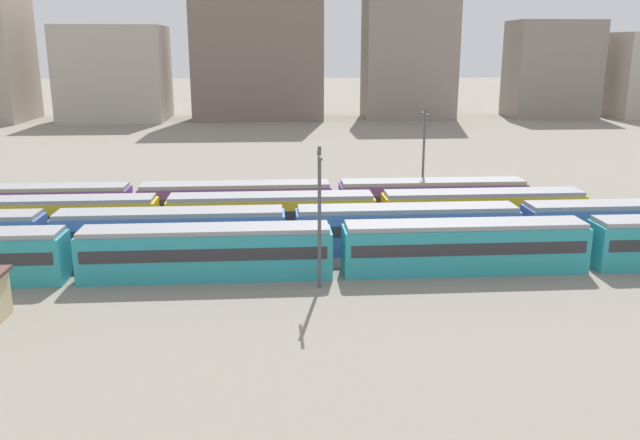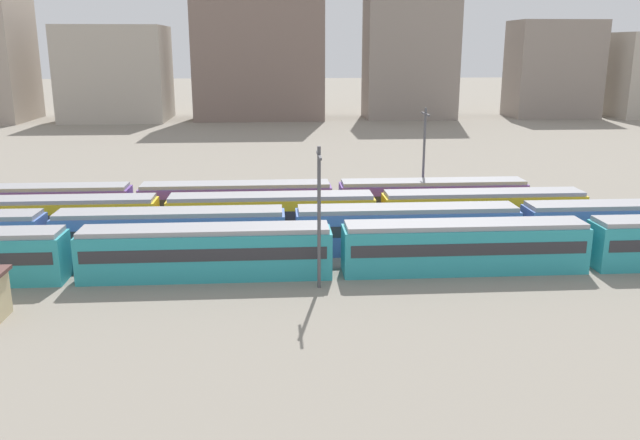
{
  "view_description": "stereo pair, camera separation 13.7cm",
  "coord_description": "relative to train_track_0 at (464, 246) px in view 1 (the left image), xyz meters",
  "views": [
    {
      "loc": [
        18.53,
        -45.59,
        16.21
      ],
      "look_at": [
        22.4,
        7.8,
        2.04
      ],
      "focal_mm": 36.93,
      "sensor_mm": 36.0,
      "label": 1
    },
    {
      "loc": [
        18.67,
        -45.6,
        16.21
      ],
      "look_at": [
        22.4,
        7.8,
        2.04
      ],
      "focal_mm": 36.93,
      "sensor_mm": 36.0,
      "label": 2
    }
  ],
  "objects": [
    {
      "name": "distant_building_3",
      "position": [
        17.49,
        107.73,
        15.69
      ],
      "size": [
        20.47,
        12.71,
        35.2
      ],
      "primitive_type": "cube",
      "color": "gray",
      "rests_on": "ground_plane"
    },
    {
      "name": "distant_building_4",
      "position": [
        51.5,
        107.73,
        9.11
      ],
      "size": [
        19.72,
        12.58,
        22.02
      ],
      "primitive_type": "cube",
      "color": "gray",
      "rests_on": "ground_plane"
    },
    {
      "name": "distant_building_1",
      "position": [
        -48.96,
        107.73,
        8.41
      ],
      "size": [
        22.6,
        18.82,
        20.64
      ],
      "primitive_type": "cube",
      "color": "#B2A899",
      "rests_on": "ground_plane"
    },
    {
      "name": "train_track_0",
      "position": [
        0.0,
        0.0,
        0.0
      ],
      "size": [
        93.6,
        3.06,
        3.75
      ],
      "color": "teal",
      "rests_on": "ground_plane"
    },
    {
      "name": "catenary_pole_2",
      "position": [
        -10.94,
        -2.75,
        3.57
      ],
      "size": [
        0.24,
        3.2,
        9.85
      ],
      "color": "#4C4C51",
      "rests_on": "ground_plane"
    },
    {
      "name": "train_track_3",
      "position": [
        -17.56,
        15.6,
        -0.0
      ],
      "size": [
        55.8,
        3.06,
        3.75
      ],
      "color": "#6B429E",
      "rests_on": "ground_plane"
    },
    {
      "name": "train_track_1",
      "position": [
        -12.71,
        5.2,
        0.0
      ],
      "size": [
        74.7,
        3.06,
        3.75
      ],
      "color": "#4C70BC",
      "rests_on": "ground_plane"
    },
    {
      "name": "distant_building_2",
      "position": [
        -17.02,
        107.73,
        16.4
      ],
      "size": [
        28.94,
        14.41,
        36.6
      ],
      "primitive_type": "cube",
      "color": "#7A665B",
      "rests_on": "ground_plane"
    },
    {
      "name": "catenary_pole_1",
      "position": [
        1.02,
        18.61,
        3.83
      ],
      "size": [
        0.24,
        3.2,
        10.37
      ],
      "color": "#4C4C51",
      "rests_on": "ground_plane"
    },
    {
      "name": "train_track_2",
      "position": [
        -14.21,
        10.4,
        -0.0
      ],
      "size": [
        55.8,
        3.06,
        3.75
      ],
      "color": "yellow",
      "rests_on": "ground_plane"
    },
    {
      "name": "ground_plane",
      "position": [
        -32.54,
        7.8,
        -1.9
      ],
      "size": [
        600.0,
        600.0,
        0.0
      ],
      "primitive_type": "plane",
      "color": "gray"
    }
  ]
}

